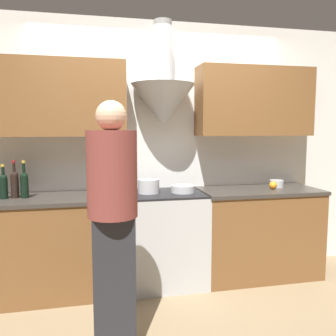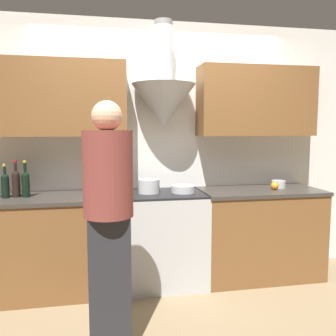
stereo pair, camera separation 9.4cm
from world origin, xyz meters
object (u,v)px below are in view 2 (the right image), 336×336
wine_bottle_3 (16,182)px  person_foreground_left (109,217)px  wine_bottle_4 (26,183)px  stove_range (166,238)px  orange_fruit (275,186)px  mixing_bowl (183,189)px  wine_bottle_2 (5,184)px  stock_pot (149,186)px  saucepan (278,184)px

wine_bottle_3 → person_foreground_left: 1.32m
wine_bottle_4 → person_foreground_left: bearing=-55.0°
stove_range → wine_bottle_4: (-1.28, 0.01, 0.58)m
stove_range → wine_bottle_3: (-1.37, 0.03, 0.58)m
wine_bottle_4 → stove_range: bearing=-0.4°
wine_bottle_4 → orange_fruit: 2.40m
wine_bottle_3 → mixing_bowl: (1.53, -0.05, -0.10)m
wine_bottle_2 → person_foreground_left: (0.89, -1.02, -0.09)m
person_foreground_left → mixing_bowl: bearing=53.3°
wine_bottle_3 → wine_bottle_4: 0.09m
wine_bottle_3 → stock_pot: (1.20, -0.02, -0.07)m
mixing_bowl → wine_bottle_4: bearing=178.6°
wine_bottle_3 → person_foreground_left: bearing=-52.4°
stove_range → wine_bottle_3: size_ratio=2.70×
stove_range → person_foreground_left: 1.26m
stove_range → stock_pot: 0.54m
wine_bottle_4 → orange_fruit: size_ratio=4.16×
wine_bottle_2 → stove_range: bearing=-0.1°
wine_bottle_3 → wine_bottle_4: wine_bottle_3 is taller
stove_range → wine_bottle_4: size_ratio=2.71×
saucepan → person_foreground_left: person_foreground_left is taller
wine_bottle_4 → mixing_bowl: 1.45m
wine_bottle_2 → stock_pot: (1.29, 0.01, -0.06)m
stove_range → orange_fruit: 1.22m
wine_bottle_2 → wine_bottle_4: wine_bottle_4 is taller
orange_fruit → person_foreground_left: 1.94m
stock_pot → person_foreground_left: (-0.40, -1.03, -0.03)m
mixing_bowl → orange_fruit: orange_fruit is taller
wine_bottle_2 → saucepan: size_ratio=2.13×
stove_range → wine_bottle_2: wine_bottle_2 is taller
mixing_bowl → saucepan: saucepan is taller
wine_bottle_3 → person_foreground_left: person_foreground_left is taller
saucepan → orange_fruit: bearing=-132.0°
stock_pot → wine_bottle_2: bearing=-179.6°
stove_range → mixing_bowl: 0.51m
stove_range → stock_pot: stock_pot is taller
wine_bottle_3 → orange_fruit: 2.49m
orange_fruit → person_foreground_left: size_ratio=0.05×
orange_fruit → saucepan: bearing=48.0°
wine_bottle_3 → person_foreground_left: size_ratio=0.20×
saucepan → mixing_bowl: bearing=-174.9°
stock_pot → person_foreground_left: person_foreground_left is taller
stock_pot → saucepan: bearing=2.3°
stock_pot → orange_fruit: (1.28, -0.05, -0.03)m
stove_range → mixing_bowl: (0.17, -0.02, 0.48)m
wine_bottle_2 → wine_bottle_3: (0.09, 0.02, 0.01)m
wine_bottle_2 → person_foreground_left: size_ratio=0.18×
orange_fruit → wine_bottle_4: bearing=178.8°
saucepan → wine_bottle_3: bearing=-179.1°
wine_bottle_2 → saucepan: 2.67m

